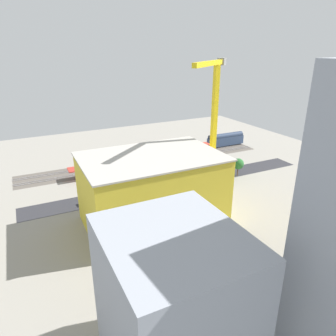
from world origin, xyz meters
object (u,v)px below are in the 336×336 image
at_px(tower_crane, 213,123).
at_px(traffic_light, 175,177).
at_px(passenger_coach, 225,139).
at_px(street_tree_3, 223,169).
at_px(construction_building, 152,191).
at_px(street_tree_1, 144,182).
at_px(parked_car_3, 157,182).
at_px(box_truck_0, 111,197).
at_px(parked_car_1, 193,173).
at_px(box_truck_1, 168,183).
at_px(platform_canopy_far, 161,151).
at_px(locomotive, 189,148).
at_px(parked_car_2, 175,177).
at_px(street_tree_0, 142,185).
at_px(street_tree_2, 169,180).
at_px(parked_car_0, 210,170).
at_px(street_tree_4, 238,164).
at_px(platform_canopy_near, 137,160).
at_px(box_truck_2, 100,197).

relative_size(tower_crane, traffic_light, 5.74).
distance_m(passenger_coach, street_tree_3, 41.60).
distance_m(construction_building, street_tree_1, 14.48).
height_order(parked_car_3, street_tree_3, street_tree_3).
xyz_separation_m(parked_car_3, box_truck_0, (17.86, 5.45, 0.87)).
xyz_separation_m(parked_car_1, street_tree_3, (-6.63, 8.84, 3.70)).
distance_m(box_truck_0, box_truck_1, 20.16).
distance_m(platform_canopy_far, box_truck_0, 40.52).
bearing_deg(parked_car_1, street_tree_1, 21.62).
xyz_separation_m(locomotive, tower_crane, (17.04, 41.09, 21.98)).
bearing_deg(passenger_coach, parked_car_2, 30.65).
xyz_separation_m(street_tree_0, street_tree_2, (-9.23, 0.75, -0.14)).
height_order(tower_crane, street_tree_0, tower_crane).
xyz_separation_m(platform_canopy_far, parked_car_0, (-10.82, 20.84, -3.07)).
bearing_deg(tower_crane, box_truck_1, -56.46).
relative_size(passenger_coach, parked_car_1, 4.49).
distance_m(parked_car_0, box_truck_1, 21.24).
relative_size(street_tree_0, traffic_light, 0.96).
bearing_deg(street_tree_4, passenger_coach, -119.86).
distance_m(parked_car_0, parked_car_1, 7.61).
distance_m(street_tree_1, street_tree_4, 37.68).
distance_m(street_tree_0, street_tree_1, 1.62).
xyz_separation_m(construction_building, street_tree_1, (-3.46, -13.60, -3.60)).
distance_m(parked_car_3, street_tree_1, 12.78).
bearing_deg(platform_canopy_near, construction_building, 74.39).
relative_size(platform_canopy_near, tower_crane, 1.24).
xyz_separation_m(box_truck_1, street_tree_1, (10.42, 4.32, 4.08)).
relative_size(tower_crane, street_tree_2, 6.21).
relative_size(passenger_coach, street_tree_1, 2.21).
height_order(box_truck_1, street_tree_3, street_tree_3).
bearing_deg(platform_canopy_far, parked_car_1, 98.69).
bearing_deg(street_tree_3, traffic_light, -1.53).
height_order(platform_canopy_far, passenger_coach, passenger_coach).
distance_m(street_tree_4, traffic_light, 26.46).
xyz_separation_m(parked_car_3, traffic_light, (-3.02, 7.54, 4.02)).
bearing_deg(street_tree_2, box_truck_0, -8.52).
bearing_deg(street_tree_3, parked_car_2, -32.32).
relative_size(locomotive, parked_car_0, 3.69).
relative_size(box_truck_1, traffic_light, 1.31).
relative_size(passenger_coach, construction_building, 0.55).
height_order(tower_crane, street_tree_2, tower_crane).
bearing_deg(street_tree_3, street_tree_0, -1.10).
bearing_deg(street_tree_0, box_truck_2, -14.77).
distance_m(street_tree_2, street_tree_4, 28.94).
xyz_separation_m(street_tree_1, street_tree_3, (-30.03, -0.44, -1.19)).
xyz_separation_m(platform_canopy_far, street_tree_4, (-17.44, 28.71, 0.78)).
distance_m(passenger_coach, parked_car_2, 46.51).
relative_size(box_truck_2, street_tree_0, 1.24).
relative_size(platform_canopy_far, passenger_coach, 2.50).
bearing_deg(passenger_coach, street_tree_4, 60.14).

